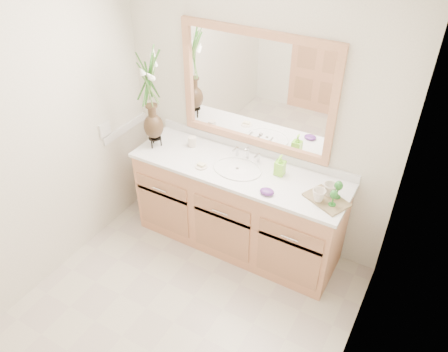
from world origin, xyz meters
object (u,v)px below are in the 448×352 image
Objects in this scene: tumbler at (192,142)px; soap_bottle at (280,166)px; flower_vase at (149,87)px; tray at (326,200)px.

tumbler is 0.59× the size of soap_bottle.
tray is at bearing 0.24° from flower_vase.
soap_bottle is at bearing -0.58° from tumbler.
tumbler is 0.84m from soap_bottle.
flower_vase is 1.65m from tray.
tray is (1.28, -0.15, -0.04)m from tumbler.
tray is at bearing -6.62° from tumbler.
soap_bottle reaches higher than tumbler.
soap_bottle is (1.12, 0.15, -0.48)m from flower_vase.
flower_vase reaches higher than soap_bottle.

